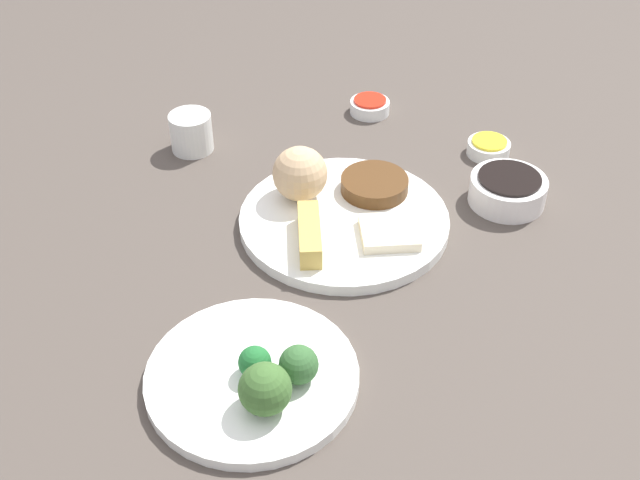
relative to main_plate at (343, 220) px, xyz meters
name	(u,v)px	position (x,y,z in m)	size (l,w,h in m)	color
tabletop	(343,227)	(0.01, 0.00, -0.02)	(2.20, 2.20, 0.02)	#4A413A
main_plate	(343,220)	(0.00, 0.00, 0.00)	(0.28, 0.28, 0.02)	white
rice_scoop	(300,174)	(0.05, 0.06, 0.05)	(0.08, 0.08, 0.08)	tan
spring_roll	(310,234)	(-0.06, 0.05, 0.02)	(0.11, 0.03, 0.03)	gold
crab_rangoon_wonton	(389,233)	(-0.05, -0.06, 0.01)	(0.07, 0.07, 0.01)	beige
stir_fry_heap	(374,185)	(0.06, -0.05, 0.02)	(0.09, 0.09, 0.02)	#4D2F14
broccoli_plate	(252,377)	(-0.27, 0.12, 0.00)	(0.23, 0.23, 0.01)	white
broccoli_floret_0	(255,362)	(-0.27, 0.12, 0.02)	(0.04, 0.04, 0.04)	#1F652C
broccoli_floret_1	(265,389)	(-0.32, 0.10, 0.03)	(0.06, 0.06, 0.06)	#3A622B
broccoli_floret_2	(299,365)	(-0.28, 0.07, 0.03)	(0.04, 0.04, 0.04)	#325F2F
soy_sauce_bowl	(508,191)	(0.04, -0.23, 0.01)	(0.11, 0.11, 0.04)	white
soy_sauce_bowl_liquid	(510,178)	(0.04, -0.23, 0.03)	(0.09, 0.09, 0.00)	black
sauce_ramekin_sweet_and_sour	(370,107)	(0.30, -0.07, 0.00)	(0.06, 0.06, 0.02)	white
sauce_ramekin_sweet_and_sour_liquid	(370,100)	(0.30, -0.07, 0.02)	(0.05, 0.05, 0.00)	red
sauce_ramekin_hot_mustard	(488,148)	(0.16, -0.24, 0.00)	(0.06, 0.06, 0.02)	white
sauce_ramekin_hot_mustard_liquid	(490,141)	(0.16, -0.24, 0.02)	(0.05, 0.05, 0.00)	yellow
teacup	(191,132)	(0.20, 0.22, 0.02)	(0.06, 0.06, 0.06)	white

